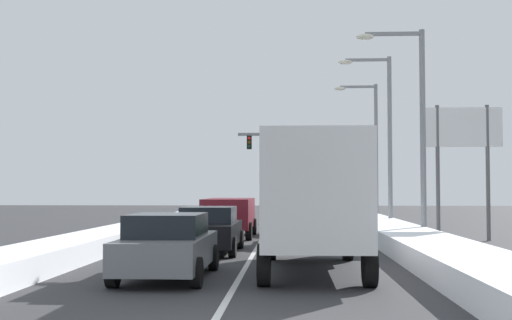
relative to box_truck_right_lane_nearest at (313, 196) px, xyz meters
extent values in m
plane|color=#333335|center=(-1.75, 7.36, -1.90)|extent=(120.00, 120.00, 0.00)
cube|color=silver|center=(-1.75, 11.14, -1.90)|extent=(0.14, 41.59, 0.01)
cube|color=white|center=(3.55, 11.14, -1.58)|extent=(2.19, 41.59, 0.63)
cube|color=white|center=(-7.05, 11.14, -1.59)|extent=(1.82, 41.59, 0.62)
cube|color=#B7BABF|center=(0.00, 2.68, -0.34)|extent=(2.35, 2.20, 2.00)
cube|color=silver|center=(0.00, -0.92, 0.16)|extent=(2.35, 5.00, 2.60)
cylinder|color=black|center=(-1.13, 2.98, -1.44)|extent=(0.28, 0.92, 0.92)
cylinder|color=black|center=(1.12, 2.98, -1.44)|extent=(0.28, 0.92, 0.92)
cylinder|color=black|center=(-1.13, -2.42, -1.44)|extent=(0.28, 0.92, 0.92)
cylinder|color=black|center=(1.12, -2.42, -1.44)|extent=(0.28, 0.92, 0.92)
cube|color=#1E5633|center=(-0.11, 8.81, -1.27)|extent=(1.82, 4.50, 0.70)
cube|color=black|center=(-0.11, 8.66, -0.67)|extent=(1.64, 2.20, 0.55)
cube|color=red|center=(-0.80, 6.61, -1.15)|extent=(0.24, 0.08, 0.14)
cube|color=red|center=(0.58, 6.61, -1.15)|extent=(0.24, 0.08, 0.14)
cylinder|color=black|center=(-1.00, 10.36, -1.57)|extent=(0.22, 0.66, 0.66)
cylinder|color=black|center=(0.78, 10.36, -1.57)|extent=(0.22, 0.66, 0.66)
cylinder|color=black|center=(-1.00, 7.26, -1.57)|extent=(0.22, 0.66, 0.66)
cylinder|color=black|center=(0.78, 7.26, -1.57)|extent=(0.22, 0.66, 0.66)
cube|color=silver|center=(-0.12, 14.89, -1.27)|extent=(1.82, 4.50, 0.70)
cube|color=black|center=(-0.12, 14.74, -0.67)|extent=(1.64, 2.20, 0.55)
cube|color=red|center=(-0.82, 12.69, -1.15)|extent=(0.24, 0.08, 0.14)
cube|color=red|center=(0.57, 12.69, -1.15)|extent=(0.24, 0.08, 0.14)
cylinder|color=black|center=(-1.01, 16.44, -1.57)|extent=(0.22, 0.66, 0.66)
cylinder|color=black|center=(0.77, 16.44, -1.57)|extent=(0.22, 0.66, 0.66)
cylinder|color=black|center=(-1.01, 13.34, -1.57)|extent=(0.22, 0.66, 0.66)
cylinder|color=black|center=(0.77, 13.34, -1.57)|extent=(0.22, 0.66, 0.66)
cube|color=slate|center=(-3.42, -1.23, -1.27)|extent=(1.82, 4.50, 0.70)
cube|color=black|center=(-3.42, -1.38, -0.67)|extent=(1.64, 2.20, 0.55)
cube|color=red|center=(-4.11, -3.43, -1.15)|extent=(0.24, 0.08, 0.14)
cube|color=red|center=(-2.73, -3.43, -1.15)|extent=(0.24, 0.08, 0.14)
cylinder|color=black|center=(-4.31, 0.32, -1.57)|extent=(0.22, 0.66, 0.66)
cylinder|color=black|center=(-2.53, 0.32, -1.57)|extent=(0.22, 0.66, 0.66)
cylinder|color=black|center=(-4.31, -2.78, -1.57)|extent=(0.22, 0.66, 0.66)
cylinder|color=black|center=(-2.53, -2.78, -1.57)|extent=(0.22, 0.66, 0.66)
cube|color=black|center=(-3.21, 5.05, -1.27)|extent=(1.82, 4.50, 0.70)
cube|color=black|center=(-3.21, 4.90, -0.67)|extent=(1.64, 2.20, 0.55)
cube|color=red|center=(-3.90, 2.85, -1.15)|extent=(0.24, 0.08, 0.14)
cube|color=red|center=(-2.52, 2.85, -1.15)|extent=(0.24, 0.08, 0.14)
cylinder|color=black|center=(-4.10, 6.60, -1.57)|extent=(0.22, 0.66, 0.66)
cylinder|color=black|center=(-2.32, 6.60, -1.57)|extent=(0.22, 0.66, 0.66)
cylinder|color=black|center=(-4.10, 3.50, -1.57)|extent=(0.22, 0.66, 0.66)
cylinder|color=black|center=(-2.32, 3.50, -1.57)|extent=(0.22, 0.66, 0.66)
cube|color=maroon|center=(-3.21, 12.03, -0.86)|extent=(1.95, 4.90, 1.25)
cube|color=black|center=(-3.21, 9.62, -0.58)|extent=(1.56, 0.06, 0.55)
cube|color=red|center=(-3.99, 9.63, -0.96)|extent=(0.20, 0.08, 0.28)
cube|color=red|center=(-2.43, 9.63, -0.96)|extent=(0.20, 0.08, 0.28)
cylinder|color=black|center=(-4.16, 13.73, -1.53)|extent=(0.25, 0.74, 0.74)
cylinder|color=black|center=(-2.25, 13.73, -1.53)|extent=(0.25, 0.74, 0.74)
cylinder|color=black|center=(-4.16, 10.33, -1.53)|extent=(0.25, 0.74, 0.74)
cylinder|color=black|center=(-2.25, 10.33, -1.53)|extent=(0.25, 0.74, 0.74)
cylinder|color=slate|center=(3.15, 30.05, 1.20)|extent=(0.28, 0.28, 6.20)
cube|color=slate|center=(-0.55, 30.05, 4.05)|extent=(7.40, 0.20, 0.20)
cube|color=black|center=(-0.05, 30.05, 3.47)|extent=(0.34, 0.34, 0.95)
sphere|color=red|center=(-0.05, 29.86, 3.76)|extent=(0.22, 0.22, 0.22)
sphere|color=#593F0C|center=(-0.05, 29.86, 3.47)|extent=(0.22, 0.22, 0.22)
sphere|color=#0C3819|center=(-0.05, 29.86, 3.19)|extent=(0.22, 0.22, 0.22)
cube|color=black|center=(-3.45, 30.05, 3.47)|extent=(0.34, 0.34, 0.95)
sphere|color=red|center=(-3.45, 29.86, 3.76)|extent=(0.22, 0.22, 0.22)
sphere|color=#593F0C|center=(-3.45, 29.86, 3.47)|extent=(0.22, 0.22, 0.22)
sphere|color=#0C3819|center=(-3.45, 29.86, 3.19)|extent=(0.22, 0.22, 0.22)
cylinder|color=gray|center=(4.58, 9.25, 2.25)|extent=(0.22, 0.22, 8.30)
cube|color=gray|center=(3.48, 9.25, 6.25)|extent=(2.20, 0.14, 0.14)
ellipsoid|color=#EAE5C6|center=(2.38, 9.25, 6.15)|extent=(0.70, 0.36, 0.24)
cylinder|color=gray|center=(4.44, 16.81, 2.48)|extent=(0.22, 0.22, 8.75)
cube|color=gray|center=(3.34, 16.81, 6.70)|extent=(2.20, 0.14, 0.14)
ellipsoid|color=#EAE5C6|center=(2.24, 16.81, 6.60)|extent=(0.70, 0.36, 0.24)
cylinder|color=gray|center=(4.72, 24.37, 2.38)|extent=(0.22, 0.22, 8.55)
cube|color=gray|center=(3.62, 24.37, 6.50)|extent=(2.20, 0.14, 0.14)
ellipsoid|color=#EAE5C6|center=(2.52, 24.37, 6.40)|extent=(0.70, 0.36, 0.24)
cylinder|color=#59595B|center=(5.43, 10.59, 0.85)|extent=(0.16, 0.16, 5.50)
cylinder|color=#59595B|center=(7.43, 10.59, 0.85)|extent=(0.16, 0.16, 5.50)
cube|color=white|center=(6.43, 10.59, 2.70)|extent=(3.20, 0.12, 1.60)
camera|label=1|loc=(-0.55, -16.74, 0.19)|focal=46.69mm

